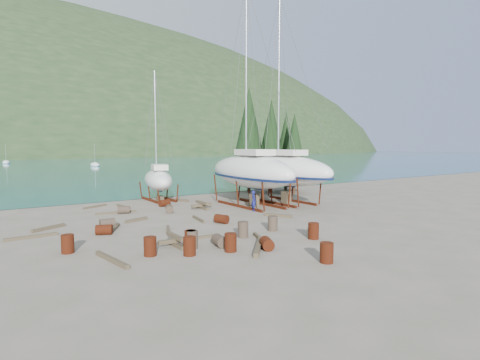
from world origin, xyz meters
TOP-DOWN VIEW (x-y plane):
  - ground at (0.00, 0.00)m, footprint 600.00×600.00m
  - bay_water at (0.00, 315.00)m, footprint 700.00×700.00m
  - far_hill at (0.00, 320.00)m, footprint 800.00×360.00m
  - far_house_right at (30.00, 190.00)m, footprint 6.60×5.60m
  - cypress_near_right at (12.50, 12.00)m, footprint 3.60×3.60m
  - cypress_mid_right at (14.00, 10.00)m, footprint 3.06×3.06m
  - cypress_back_left at (11.00, 14.00)m, footprint 4.14×4.14m
  - cypress_far_right at (15.50, 13.00)m, footprint 3.24×3.24m
  - moored_boat_mid at (10.00, 80.00)m, footprint 2.00×5.00m
  - moored_boat_far at (-8.00, 110.00)m, footprint 2.00×5.00m
  - large_sailboat_near at (5.34, 5.92)m, footprint 4.29×11.87m
  - large_sailboat_far at (8.80, 5.83)m, footprint 3.71×11.45m
  - small_sailboat_shore at (0.17, 13.33)m, footprint 4.06×7.78m
  - worker at (4.05, 3.65)m, footprint 0.54×0.67m
  - drum_0 at (-5.42, -4.25)m, footprint 0.58×0.58m
  - drum_1 at (-3.50, -3.72)m, footprint 0.69×0.95m
  - drum_2 at (-7.61, 2.13)m, footprint 1.04×0.90m
  - drum_3 at (-1.04, -8.55)m, footprint 0.58×0.58m
  - drum_4 at (-0.78, 9.68)m, footprint 0.98×0.75m
  - drum_5 at (-1.44, -2.81)m, footprint 0.58×0.58m
  - drum_6 at (-0.44, 1.09)m, footprint 0.87×1.03m
  - drum_7 at (1.52, -5.24)m, footprint 0.58×0.58m
  - drum_8 at (-9.98, -0.68)m, footprint 0.58×0.58m
  - drum_9 at (-4.62, 8.26)m, footprint 1.02×0.84m
  - drum_10 at (-3.52, -4.78)m, footprint 0.58×0.58m
  - drum_11 at (-1.63, 6.73)m, footprint 0.86×1.03m
  - drum_12 at (-1.86, -5.47)m, footprint 0.91×1.05m
  - drum_13 at (-6.94, -3.29)m, footprint 0.58×0.58m
  - drum_14 at (-4.81, -3.12)m, footprint 0.58×0.58m
  - drum_15 at (-6.97, 3.85)m, footprint 0.89×0.60m
  - drum_16 at (-4.77, -3.22)m, footprint 0.58×0.58m
  - drum_17 at (0.96, -2.45)m, footprint 0.58×0.58m
  - timber_0 at (-5.71, 12.45)m, footprint 2.09×1.14m
  - timber_1 at (4.09, 0.75)m, footprint 1.23×1.82m
  - timber_2 at (-10.02, 5.42)m, footprint 1.99×1.22m
  - timber_3 at (-3.83, -1.75)m, footprint 2.88×0.40m
  - timber_4 at (-6.66, 3.26)m, footprint 1.02×1.67m
  - timber_5 at (-1.13, -4.06)m, footprint 1.23×2.72m
  - timber_6 at (1.62, 11.66)m, footprint 0.96×1.61m
  - timber_7 at (2.41, -4.12)m, footprint 1.39×1.30m
  - timber_8 at (-4.81, 4.89)m, footprint 1.69×0.73m
  - timber_9 at (-3.75, 11.21)m, footprint 0.48×2.29m
  - timber_11 at (-1.19, 2.85)m, footprint 0.49×2.21m
  - timber_12 at (-4.24, 0.97)m, footprint 0.89×1.81m
  - timber_14 at (-8.65, -3.18)m, footprint 0.67×2.94m
  - timber_15 at (-5.08, 8.60)m, footprint 2.94×0.43m
  - timber_16 at (-2.12, -5.13)m, footprint 2.31×2.61m
  - timber_17 at (-11.10, 3.52)m, footprint 2.64×0.33m
  - timber_pile_fore at (-5.31, -2.46)m, footprint 1.80×1.80m
  - timber_pile_aft at (1.22, 6.84)m, footprint 1.80×1.80m

SIDE VIEW (x-z plane):
  - ground at x=0.00m, z-range 0.00..0.00m
  - far_hill at x=0.00m, z-range -55.00..55.00m
  - bay_water at x=0.00m, z-range 0.01..0.01m
  - timber_0 at x=-5.71m, z-range 0.00..0.14m
  - timber_15 at x=-5.08m, z-range 0.00..0.15m
  - timber_3 at x=-3.83m, z-range 0.00..0.15m
  - timber_9 at x=-3.75m, z-range 0.00..0.15m
  - timber_11 at x=-1.19m, z-range 0.00..0.15m
  - timber_5 at x=-1.13m, z-range 0.00..0.16m
  - timber_17 at x=-11.10m, z-range 0.00..0.16m
  - timber_12 at x=-4.24m, z-range 0.00..0.17m
  - timber_4 at x=-6.66m, z-range 0.00..0.17m
  - timber_7 at x=2.41m, z-range 0.00..0.17m
  - timber_14 at x=-8.65m, z-range 0.00..0.18m
  - timber_2 at x=-10.02m, z-range 0.00..0.19m
  - timber_8 at x=-4.81m, z-range 0.00..0.19m
  - timber_6 at x=1.62m, z-range 0.00..0.19m
  - timber_1 at x=4.09m, z-range 0.00..0.19m
  - timber_16 at x=-2.12m, z-range 0.00..0.23m
  - drum_1 at x=-3.50m, z-range 0.00..0.58m
  - drum_2 at x=-7.61m, z-range 0.00..0.58m
  - drum_4 at x=-0.78m, z-range 0.00..0.58m
  - drum_6 at x=-0.44m, z-range 0.00..0.58m
  - drum_9 at x=-4.62m, z-range 0.00..0.58m
  - drum_11 at x=-1.63m, z-range 0.00..0.58m
  - drum_12 at x=-1.86m, z-range 0.00..0.58m
  - drum_15 at x=-6.97m, z-range 0.00..0.58m
  - timber_pile_fore at x=-5.31m, z-range 0.00..0.60m
  - timber_pile_aft at x=1.22m, z-range 0.00..0.60m
  - moored_boat_mid at x=10.00m, z-range -2.64..3.41m
  - moored_boat_far at x=-8.00m, z-range -2.64..3.41m
  - drum_0 at x=-5.42m, z-range 0.00..0.88m
  - drum_3 at x=-1.04m, z-range 0.00..0.88m
  - drum_5 at x=-1.44m, z-range 0.00..0.88m
  - drum_7 at x=1.52m, z-range 0.00..0.88m
  - drum_8 at x=-9.98m, z-range 0.00..0.88m
  - drum_10 at x=-3.52m, z-range 0.00..0.88m
  - drum_13 at x=-6.94m, z-range 0.00..0.88m
  - drum_14 at x=-4.81m, z-range 0.00..0.88m
  - drum_16 at x=-4.77m, z-range 0.00..0.88m
  - drum_17 at x=0.96m, z-range 0.00..0.88m
  - worker at x=4.05m, z-range 0.00..1.60m
  - small_sailboat_shore at x=0.17m, z-range -3.98..7.90m
  - far_house_right at x=30.00m, z-range 0.12..5.72m
  - large_sailboat_far at x=8.80m, z-range -6.04..11.89m
  - large_sailboat_near at x=5.34m, z-range -6.22..12.13m
  - cypress_mid_right at x=14.00m, z-range 0.67..9.17m
  - cypress_far_right at x=15.50m, z-range 0.71..9.71m
  - cypress_near_right at x=12.50m, z-range 0.79..10.79m
  - cypress_back_left at x=11.00m, z-range 0.91..12.41m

